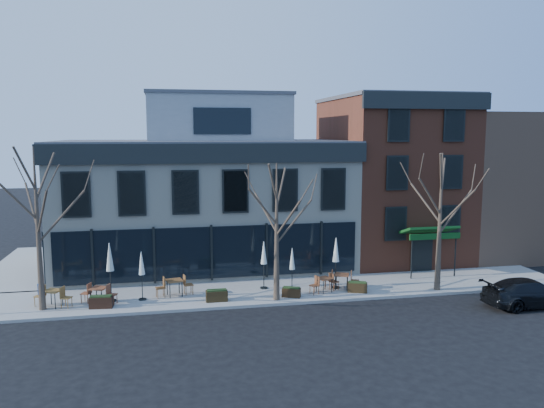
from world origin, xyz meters
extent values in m
plane|color=black|center=(0.00, 0.00, 0.00)|extent=(120.00, 120.00, 0.00)
cube|color=gray|center=(3.25, -2.15, 0.07)|extent=(33.50, 4.70, 0.15)
cube|color=gray|center=(-11.25, 6.00, 0.07)|extent=(4.50, 12.00, 0.15)
cube|color=beige|center=(0.00, 5.00, 4.00)|extent=(18.00, 10.00, 8.00)
cube|color=#47474C|center=(0.00, 5.00, 8.05)|extent=(18.30, 10.30, 0.30)
cube|color=black|center=(0.00, -0.12, 7.55)|extent=(18.30, 0.25, 1.10)
cube|color=black|center=(-9.12, 5.00, 7.55)|extent=(0.25, 10.30, 1.10)
cube|color=black|center=(0.00, -0.06, 1.90)|extent=(17.20, 0.12, 3.00)
cube|color=black|center=(-9.06, 4.00, 1.90)|extent=(0.12, 7.50, 3.00)
cube|color=gray|center=(1.00, 6.00, 9.60)|extent=(9.00, 6.50, 3.00)
cube|color=brown|center=(13.00, 5.00, 5.50)|extent=(8.00, 10.00, 11.00)
cube|color=#47474C|center=(13.00, 5.00, 11.05)|extent=(8.20, 10.20, 0.25)
cube|color=black|center=(13.00, -0.12, 10.60)|extent=(8.20, 0.25, 1.00)
cube|color=#0E3E14|center=(13.00, -0.85, 2.90)|extent=(3.20, 1.66, 0.67)
cube|color=black|center=(13.00, -0.05, 1.25)|extent=(1.40, 0.10, 2.50)
cube|color=#8C664C|center=(23.00, 6.00, 5.00)|extent=(12.00, 12.00, 10.00)
cone|color=#382B21|center=(-8.50, -3.20, 4.11)|extent=(0.34, 0.34, 7.92)
cylinder|color=#382B21|center=(-7.43, -3.01, 4.68)|extent=(2.23, 0.50, 2.48)
cylinder|color=#382B21|center=(-8.95, -2.23, 5.14)|extent=(1.03, 2.05, 2.14)
cylinder|color=#382B21|center=(-9.34, -3.51, 5.65)|extent=(1.80, 0.75, 2.21)
cylinder|color=#382B21|center=(-8.05, -4.16, 5.05)|extent=(1.03, 2.04, 2.28)
cone|color=#382B21|center=(3.00, -3.90, 3.67)|extent=(0.34, 0.34, 7.04)
cylinder|color=#382B21|center=(3.95, -3.73, 4.18)|extent=(2.00, 0.46, 2.21)
cylinder|color=#382B21|center=(2.60, -3.04, 4.59)|extent=(0.93, 1.84, 1.91)
cylinder|color=#382B21|center=(2.25, -4.17, 5.04)|extent=(1.61, 0.68, 1.97)
cylinder|color=#382B21|center=(3.40, -4.76, 4.51)|extent=(0.93, 1.83, 2.03)
cone|color=#382B21|center=(12.00, -3.90, 3.89)|extent=(0.34, 0.34, 7.48)
cylinder|color=#382B21|center=(13.01, -3.72, 4.43)|extent=(2.12, 0.48, 2.35)
cylinder|color=#382B21|center=(11.57, -2.99, 4.86)|extent=(0.98, 1.94, 2.03)
cylinder|color=#382B21|center=(11.20, -4.19, 5.35)|extent=(1.71, 0.71, 2.09)
cylinder|color=#382B21|center=(12.42, -4.81, 4.78)|extent=(0.98, 1.94, 2.16)
imported|color=black|center=(15.38, -6.98, 0.70)|extent=(4.88, 2.10, 1.40)
cylinder|color=#0B4297|center=(-8.53, -3.20, 0.53)|extent=(0.22, 0.22, 0.76)
cube|color=#0B4297|center=(-8.53, -3.20, 1.18)|extent=(0.26, 0.22, 0.54)
cone|color=#0B4297|center=(-8.53, -3.20, 1.51)|extent=(0.28, 0.28, 0.13)
cube|color=brown|center=(-8.07, -2.86, 0.96)|extent=(1.02, 1.02, 0.04)
cylinder|color=black|center=(-8.47, -3.03, 0.55)|extent=(0.04, 0.04, 0.80)
cylinder|color=black|center=(-7.90, -3.27, 0.55)|extent=(0.04, 0.04, 0.80)
cylinder|color=black|center=(-8.24, -2.45, 0.55)|extent=(0.04, 0.04, 0.80)
cylinder|color=black|center=(-7.66, -2.69, 0.55)|extent=(0.04, 0.04, 0.80)
cube|color=brown|center=(-5.90, -2.77, 0.94)|extent=(0.99, 0.99, 0.04)
cylinder|color=black|center=(-6.30, -2.94, 0.54)|extent=(0.04, 0.04, 0.78)
cylinder|color=black|center=(-5.73, -3.16, 0.54)|extent=(0.04, 0.04, 0.78)
cylinder|color=black|center=(-6.08, -2.37, 0.54)|extent=(0.04, 0.04, 0.78)
cylinder|color=black|center=(-5.51, -2.59, 0.54)|extent=(0.04, 0.04, 0.78)
cube|color=brown|center=(-2.15, -2.24, 0.99)|extent=(0.96, 0.96, 0.05)
cylinder|color=black|center=(-2.39, -2.62, 0.56)|extent=(0.05, 0.05, 0.83)
cylinder|color=black|center=(-1.76, -2.48, 0.56)|extent=(0.05, 0.05, 0.83)
cylinder|color=black|center=(-2.53, -2.00, 0.56)|extent=(0.05, 0.05, 0.83)
cylinder|color=black|center=(-1.90, -1.86, 0.56)|extent=(0.05, 0.05, 0.83)
cube|color=brown|center=(5.80, -3.11, 0.91)|extent=(0.95, 0.95, 0.04)
cylinder|color=black|center=(5.63, -3.49, 0.52)|extent=(0.04, 0.04, 0.75)
cylinder|color=black|center=(6.17, -3.28, 0.52)|extent=(0.04, 0.04, 0.75)
cylinder|color=black|center=(5.42, -2.95, 0.52)|extent=(0.04, 0.04, 0.75)
cylinder|color=black|center=(5.96, -2.74, 0.52)|extent=(0.04, 0.04, 0.75)
cube|color=brown|center=(6.89, -2.76, 0.96)|extent=(1.02, 1.02, 0.04)
cylinder|color=black|center=(6.49, -2.93, 0.55)|extent=(0.04, 0.04, 0.80)
cylinder|color=black|center=(7.06, -3.17, 0.55)|extent=(0.04, 0.04, 0.80)
cylinder|color=black|center=(6.72, -2.36, 0.55)|extent=(0.04, 0.04, 0.80)
cylinder|color=black|center=(7.30, -2.59, 0.55)|extent=(0.04, 0.04, 0.80)
cylinder|color=black|center=(-5.34, -2.52, 0.18)|extent=(0.48, 0.48, 0.07)
cylinder|color=black|center=(-5.34, -2.52, 1.36)|extent=(0.06, 0.06, 2.42)
cone|color=#B8BEB0|center=(-5.34, -2.52, 2.46)|extent=(0.40, 0.40, 1.43)
cylinder|color=black|center=(-3.78, -2.59, 0.18)|extent=(0.41, 0.41, 0.06)
cylinder|color=black|center=(-3.78, -2.59, 1.17)|extent=(0.05, 0.05, 2.03)
cone|color=silver|center=(-3.78, -2.59, 2.09)|extent=(0.33, 0.33, 1.20)
cylinder|color=black|center=(2.72, -1.82, 0.18)|extent=(0.42, 0.42, 0.06)
cylinder|color=black|center=(2.72, -1.82, 1.21)|extent=(0.05, 0.05, 2.11)
cone|color=silver|center=(2.72, -1.82, 2.17)|extent=(0.35, 0.35, 1.25)
cylinder|color=black|center=(4.05, -2.92, 0.18)|extent=(0.39, 0.39, 0.05)
cylinder|color=black|center=(4.05, -2.92, 1.13)|extent=(0.04, 0.04, 1.96)
cone|color=silver|center=(4.05, -2.92, 2.02)|extent=(0.32, 0.32, 1.16)
cylinder|color=black|center=(6.63, -2.48, 0.18)|extent=(0.45, 0.45, 0.06)
cylinder|color=black|center=(6.63, -2.48, 1.28)|extent=(0.05, 0.05, 2.26)
cone|color=silver|center=(6.63, -2.48, 2.31)|extent=(0.37, 0.37, 1.34)
cube|color=black|center=(-5.72, -3.50, 0.43)|extent=(1.15, 0.55, 0.56)
cube|color=#1E3314|center=(-5.72, -3.50, 0.73)|extent=(1.03, 0.45, 0.09)
cube|color=black|center=(-0.05, -3.57, 0.42)|extent=(1.10, 0.44, 0.55)
cube|color=#1E3314|center=(-0.05, -3.57, 0.72)|extent=(0.99, 0.35, 0.09)
cube|color=black|center=(3.85, -3.63, 0.39)|extent=(1.03, 0.72, 0.48)
cube|color=#1E3314|center=(3.85, -3.63, 0.65)|extent=(0.91, 0.61, 0.08)
cube|color=#2F210F|center=(7.54, -3.50, 0.41)|extent=(1.13, 0.75, 0.52)
cube|color=#1E3314|center=(7.54, -3.50, 0.69)|extent=(1.00, 0.64, 0.08)
camera|label=1|loc=(-2.37, -29.78, 8.68)|focal=35.00mm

